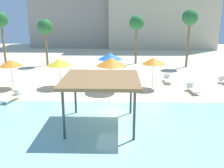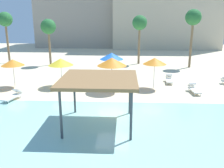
% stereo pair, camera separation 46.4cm
% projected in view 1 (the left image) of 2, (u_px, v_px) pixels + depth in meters
% --- Properties ---
extents(ground_plane, '(80.00, 80.00, 0.00)m').
position_uv_depth(ground_plane, '(115.00, 110.00, 17.13)').
color(ground_plane, beige).
extents(lagoon_water, '(44.00, 13.50, 0.04)m').
position_uv_depth(lagoon_water, '(113.00, 149.00, 12.07)').
color(lagoon_water, '#99D1C6').
rests_on(lagoon_water, ground).
extents(shade_pavilion, '(4.32, 4.32, 2.91)m').
position_uv_depth(shade_pavilion, '(101.00, 81.00, 14.05)').
color(shade_pavilion, '#42474C').
rests_on(shade_pavilion, ground).
extents(beach_umbrella_blue_0, '(2.36, 2.36, 2.72)m').
position_uv_depth(beach_umbrella_blue_0, '(110.00, 56.00, 24.57)').
color(beach_umbrella_blue_0, silver).
rests_on(beach_umbrella_blue_0, ground).
extents(beach_umbrella_orange_1, '(2.01, 2.01, 2.54)m').
position_uv_depth(beach_umbrella_orange_1, '(11.00, 63.00, 21.74)').
color(beach_umbrella_orange_1, silver).
rests_on(beach_umbrella_orange_1, ground).
extents(beach_umbrella_orange_2, '(2.04, 2.04, 2.73)m').
position_uv_depth(beach_umbrella_orange_2, '(153.00, 61.00, 21.67)').
color(beach_umbrella_orange_2, silver).
rests_on(beach_umbrella_orange_2, ground).
extents(beach_umbrella_orange_6, '(2.49, 2.49, 2.88)m').
position_uv_depth(beach_umbrella_orange_6, '(111.00, 62.00, 20.83)').
color(beach_umbrella_orange_6, silver).
rests_on(beach_umbrella_orange_6, ground).
extents(beach_umbrella_yellow_7, '(2.24, 2.24, 2.59)m').
position_uv_depth(beach_umbrella_yellow_7, '(59.00, 62.00, 22.03)').
color(beach_umbrella_yellow_7, silver).
rests_on(beach_umbrella_yellow_7, ground).
extents(lounge_chair_3, '(1.02, 1.98, 0.74)m').
position_uv_depth(lounge_chair_3, '(12.00, 97.00, 18.90)').
color(lounge_chair_3, white).
rests_on(lounge_chair_3, ground).
extents(lounge_chair_4, '(0.75, 1.94, 0.74)m').
position_uv_depth(lounge_chair_4, '(193.00, 88.00, 21.03)').
color(lounge_chair_4, white).
rests_on(lounge_chair_4, ground).
extents(lounge_chair_6, '(0.79, 1.95, 0.74)m').
position_uv_depth(lounge_chair_6, '(167.00, 79.00, 24.09)').
color(lounge_chair_6, white).
rests_on(lounge_chair_6, ground).
extents(palm_tree_0, '(1.90, 1.90, 6.30)m').
position_uv_depth(palm_tree_0, '(137.00, 24.00, 31.99)').
color(palm_tree_0, brown).
rests_on(palm_tree_0, ground).
extents(palm_tree_1, '(1.90, 1.90, 7.00)m').
position_uv_depth(palm_tree_1, '(190.00, 19.00, 29.67)').
color(palm_tree_1, brown).
rests_on(palm_tree_1, ground).
extents(palm_tree_2, '(1.90, 1.90, 5.85)m').
position_uv_depth(palm_tree_2, '(45.00, 28.00, 30.93)').
color(palm_tree_2, brown).
rests_on(palm_tree_2, ground).
extents(palm_tree_3, '(1.90, 1.90, 6.72)m').
position_uv_depth(palm_tree_3, '(1.00, 21.00, 32.17)').
color(palm_tree_3, brown).
rests_on(palm_tree_3, ground).
extents(hotel_block_0, '(20.66, 11.63, 15.12)m').
position_uv_depth(hotel_block_0, '(86.00, 9.00, 51.74)').
color(hotel_block_0, '#9E9384').
rests_on(hotel_block_0, ground).
extents(hotel_block_1, '(20.04, 11.61, 17.57)m').
position_uv_depth(hotel_block_1, '(160.00, 2.00, 49.13)').
color(hotel_block_1, beige).
rests_on(hotel_block_1, ground).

